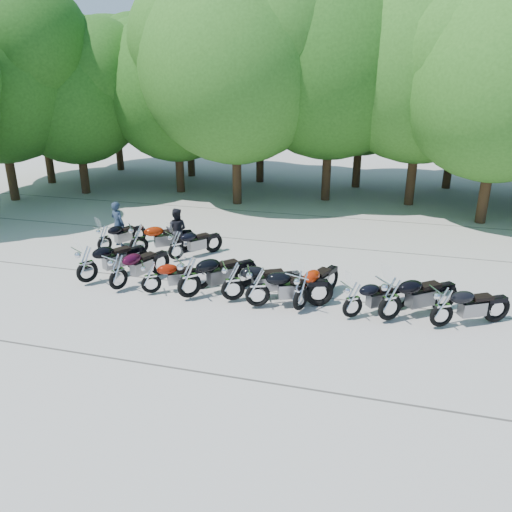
% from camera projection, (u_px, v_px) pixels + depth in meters
% --- Properties ---
extents(ground, '(90.00, 90.00, 0.00)m').
position_uv_depth(ground, '(242.00, 312.00, 13.66)').
color(ground, '#9D968D').
rests_on(ground, ground).
extents(tree_0, '(7.50, 7.50, 9.21)m').
position_uv_depth(tree_0, '(38.00, 84.00, 27.20)').
color(tree_0, '#3A2614').
rests_on(tree_0, ground).
extents(tree_1, '(6.97, 6.97, 8.55)m').
position_uv_depth(tree_1, '(74.00, 94.00, 24.94)').
color(tree_1, '#3A2614').
rests_on(tree_1, ground).
extents(tree_2, '(7.31, 7.31, 8.97)m').
position_uv_depth(tree_2, '(175.00, 88.00, 25.15)').
color(tree_2, '#3A2614').
rests_on(tree_2, ground).
extents(tree_3, '(8.70, 8.70, 10.67)m').
position_uv_depth(tree_3, '(235.00, 67.00, 22.45)').
color(tree_3, '#3A2614').
rests_on(tree_3, ground).
extents(tree_4, '(9.13, 9.13, 11.20)m').
position_uv_depth(tree_4, '(332.00, 60.00, 23.02)').
color(tree_4, '#3A2614').
rests_on(tree_4, ground).
extents(tree_5, '(9.04, 9.04, 11.10)m').
position_uv_depth(tree_5, '(424.00, 61.00, 22.15)').
color(tree_5, '#3A2614').
rests_on(tree_5, ground).
extents(tree_6, '(8.00, 8.00, 9.82)m').
position_uv_depth(tree_6, '(503.00, 80.00, 19.55)').
color(tree_6, '#3A2614').
rests_on(tree_6, ground).
extents(tree_9, '(7.59, 7.59, 9.32)m').
position_uv_depth(tree_9, '(113.00, 81.00, 30.89)').
color(tree_9, '#3A2614').
rests_on(tree_9, ground).
extents(tree_10, '(7.78, 7.78, 9.55)m').
position_uv_depth(tree_10, '(187.00, 79.00, 29.01)').
color(tree_10, '#3A2614').
rests_on(tree_10, ground).
extents(tree_11, '(7.56, 7.56, 9.28)m').
position_uv_depth(tree_11, '(260.00, 83.00, 27.48)').
color(tree_11, '#3A2614').
rests_on(tree_11, ground).
extents(tree_12, '(7.88, 7.88, 9.67)m').
position_uv_depth(tree_12, '(363.00, 79.00, 26.09)').
color(tree_12, '#3A2614').
rests_on(tree_12, ground).
extents(tree_13, '(8.31, 8.31, 10.20)m').
position_uv_depth(tree_13, '(461.00, 73.00, 25.70)').
color(tree_13, '#3A2614').
rests_on(tree_13, ground).
extents(motorcycle_0, '(1.89, 2.45, 1.37)m').
position_uv_depth(motorcycle_0, '(86.00, 264.00, 15.19)').
color(motorcycle_0, black).
rests_on(motorcycle_0, ground).
extents(motorcycle_1, '(1.51, 2.40, 1.30)m').
position_uv_depth(motorcycle_1, '(118.00, 271.00, 14.73)').
color(motorcycle_1, black).
rests_on(motorcycle_1, ground).
extents(motorcycle_2, '(2.06, 1.62, 1.15)m').
position_uv_depth(motorcycle_2, '(151.00, 277.00, 14.51)').
color(motorcycle_2, maroon).
rests_on(motorcycle_2, ground).
extents(motorcycle_3, '(2.33, 2.36, 1.44)m').
position_uv_depth(motorcycle_3, '(189.00, 277.00, 14.15)').
color(motorcycle_3, black).
rests_on(motorcycle_3, ground).
extents(motorcycle_4, '(2.44, 1.74, 1.34)m').
position_uv_depth(motorcycle_4, '(233.00, 281.00, 14.00)').
color(motorcycle_4, black).
rests_on(motorcycle_4, ground).
extents(motorcycle_5, '(2.50, 1.53, 1.35)m').
position_uv_depth(motorcycle_5, '(258.00, 286.00, 13.63)').
color(motorcycle_5, black).
rests_on(motorcycle_5, ground).
extents(motorcycle_6, '(1.52, 2.43, 1.32)m').
position_uv_depth(motorcycle_6, '(301.00, 290.00, 13.46)').
color(motorcycle_6, '#9E1F05').
rests_on(motorcycle_6, ground).
extents(motorcycle_7, '(2.03, 1.76, 1.17)m').
position_uv_depth(motorcycle_7, '(353.00, 299.00, 13.08)').
color(motorcycle_7, black).
rests_on(motorcycle_7, ground).
extents(motorcycle_8, '(2.43, 2.11, 1.41)m').
position_uv_depth(motorcycle_8, '(391.00, 298.00, 12.87)').
color(motorcycle_8, black).
rests_on(motorcycle_8, ground).
extents(motorcycle_9, '(2.30, 1.67, 1.27)m').
position_uv_depth(motorcycle_9, '(443.00, 306.00, 12.57)').
color(motorcycle_9, black).
rests_on(motorcycle_9, ground).
extents(motorcycle_10, '(1.47, 2.11, 1.16)m').
position_uv_depth(motorcycle_10, '(104.00, 238.00, 17.82)').
color(motorcycle_10, black).
rests_on(motorcycle_10, ground).
extents(motorcycle_11, '(2.31, 1.95, 1.32)m').
position_uv_depth(motorcycle_11, '(138.00, 239.00, 17.49)').
color(motorcycle_11, '#8E1E05').
rests_on(motorcycle_11, ground).
extents(motorcycle_12, '(1.82, 2.04, 1.19)m').
position_uv_depth(motorcycle_12, '(176.00, 245.00, 17.08)').
color(motorcycle_12, black).
rests_on(motorcycle_12, ground).
extents(rider_0, '(0.73, 0.61, 1.70)m').
position_uv_depth(rider_0, '(118.00, 224.00, 18.48)').
color(rider_0, '#1D2A3C').
rests_on(rider_0, ground).
extents(rider_1, '(0.86, 0.72, 1.62)m').
position_uv_depth(rider_1, '(177.00, 230.00, 17.93)').
color(rider_1, black).
rests_on(rider_1, ground).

